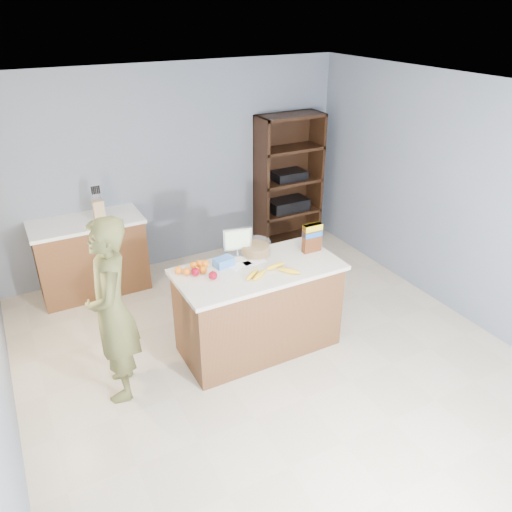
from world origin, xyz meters
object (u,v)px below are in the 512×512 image
tv (237,240)px  cereal_box (312,236)px  counter_peninsula (258,311)px  person (112,311)px  shelving_unit (287,182)px

tv → cereal_box: bearing=-21.7°
counter_peninsula → person: person is taller
cereal_box → counter_peninsula: bearing=-175.0°
tv → cereal_box: (0.68, -0.27, 0.01)m
cereal_box → person: bearing=-179.1°
tv → cereal_box: cereal_box is taller
counter_peninsula → tv: tv is taller
person → tv: person is taller
counter_peninsula → cereal_box: 0.91m
counter_peninsula → person: 1.42m
counter_peninsula → person: (-1.36, 0.03, 0.41)m
person → counter_peninsula: bearing=102.0°
tv → cereal_box: size_ratio=0.98×
shelving_unit → person: shelving_unit is taller
person → tv: bearing=116.0°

